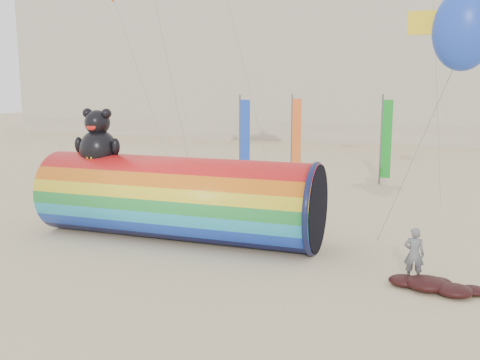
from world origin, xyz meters
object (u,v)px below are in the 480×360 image
(windsock_assembly, at_px, (177,196))
(hotel_building, at_px, (268,46))
(kite_handler, at_px, (414,254))
(fabric_bundle, at_px, (434,285))

(windsock_assembly, bearing_deg, hotel_building, 102.67)
(hotel_building, xyz_separation_m, kite_handler, (18.45, -45.94, -9.51))
(kite_handler, relative_size, fabric_bundle, 0.61)
(hotel_building, relative_size, kite_handler, 37.77)
(hotel_building, distance_m, windsock_assembly, 46.25)
(windsock_assembly, xyz_separation_m, fabric_bundle, (9.08, -2.32, -1.45))
(hotel_building, bearing_deg, kite_handler, -68.12)
(kite_handler, bearing_deg, fabric_bundle, 133.42)
(hotel_building, height_order, fabric_bundle, hotel_building)
(windsock_assembly, distance_m, kite_handler, 8.68)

